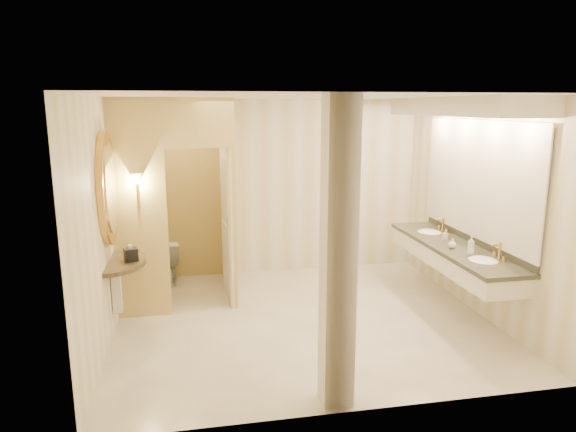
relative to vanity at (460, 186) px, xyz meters
name	(u,v)px	position (x,y,z in m)	size (l,w,h in m)	color
floor	(303,319)	(-1.98, 0.03, -1.63)	(4.50, 4.50, 0.00)	white
ceiling	(304,97)	(-1.98, 0.03, 1.07)	(4.50, 4.50, 0.00)	silver
wall_back	(276,187)	(-1.98, 2.03, -0.28)	(4.50, 0.02, 2.70)	silver
wall_front	(356,263)	(-1.98, -1.97, -0.28)	(4.50, 0.02, 2.70)	silver
wall_left	(105,221)	(-4.23, 0.03, -0.28)	(0.02, 4.00, 2.70)	silver
wall_right	(477,206)	(0.27, 0.03, -0.28)	(0.02, 4.00, 2.70)	silver
toilet_closet	(206,199)	(-3.09, 1.01, -0.24)	(1.50, 1.55, 2.70)	#F3D27F
wall_sconce	(137,180)	(-3.90, 0.46, 0.10)	(0.14, 0.14, 0.42)	gold
vanity	(460,186)	(0.00, 0.00, 0.00)	(0.75, 2.72, 2.09)	silver
console_shelf	(109,220)	(-4.19, 0.08, -0.29)	(0.97, 0.97, 1.94)	black
pillar	(338,256)	(-2.07, -1.77, -0.28)	(0.27, 0.27, 2.70)	silver
tissue_box	(131,254)	(-3.98, 0.04, -0.68)	(0.14, 0.14, 0.14)	black
toilet	(168,260)	(-3.67, 1.78, -1.30)	(0.37, 0.65, 0.66)	white
soap_bottle_a	(445,235)	(-0.01, 0.26, -0.69)	(0.06, 0.06, 0.13)	beige
soap_bottle_b	(452,243)	(-0.13, -0.16, -0.69)	(0.09, 0.09, 0.12)	silver
soap_bottle_c	(471,245)	(-0.05, -0.44, -0.64)	(0.08, 0.09, 0.22)	#C6B28C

